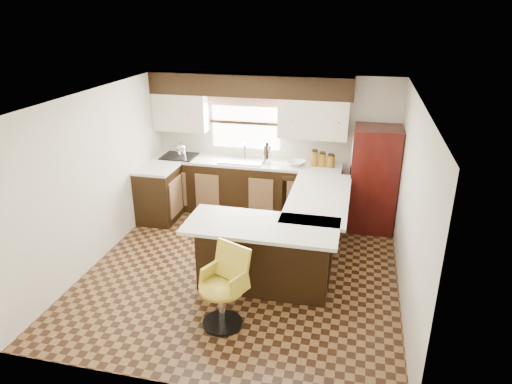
% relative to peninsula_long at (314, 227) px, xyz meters
% --- Properties ---
extents(floor, '(4.40, 4.40, 0.00)m').
position_rel_peninsula_long_xyz_m(floor, '(-0.90, -0.62, -0.45)').
color(floor, '#49301A').
rests_on(floor, ground).
extents(ceiling, '(4.40, 4.40, 0.00)m').
position_rel_peninsula_long_xyz_m(ceiling, '(-0.90, -0.62, 1.95)').
color(ceiling, silver).
rests_on(ceiling, wall_back).
extents(wall_back, '(4.40, 0.00, 4.40)m').
position_rel_peninsula_long_xyz_m(wall_back, '(-0.90, 1.58, 0.75)').
color(wall_back, beige).
rests_on(wall_back, floor).
extents(wall_front, '(4.40, 0.00, 4.40)m').
position_rel_peninsula_long_xyz_m(wall_front, '(-0.90, -2.83, 0.75)').
color(wall_front, beige).
rests_on(wall_front, floor).
extents(wall_left, '(0.00, 4.40, 4.40)m').
position_rel_peninsula_long_xyz_m(wall_left, '(-3.00, -0.62, 0.75)').
color(wall_left, beige).
rests_on(wall_left, floor).
extents(wall_right, '(0.00, 4.40, 4.40)m').
position_rel_peninsula_long_xyz_m(wall_right, '(1.20, -0.62, 0.75)').
color(wall_right, beige).
rests_on(wall_right, floor).
extents(base_cab_back, '(3.30, 0.60, 0.90)m').
position_rel_peninsula_long_xyz_m(base_cab_back, '(-1.35, 1.28, 0.00)').
color(base_cab_back, black).
rests_on(base_cab_back, floor).
extents(base_cab_left, '(0.60, 0.70, 0.90)m').
position_rel_peninsula_long_xyz_m(base_cab_left, '(-2.70, 0.62, 0.00)').
color(base_cab_left, black).
rests_on(base_cab_left, floor).
extents(counter_back, '(3.30, 0.60, 0.04)m').
position_rel_peninsula_long_xyz_m(counter_back, '(-1.35, 1.28, 0.47)').
color(counter_back, silver).
rests_on(counter_back, base_cab_back).
extents(counter_left, '(0.60, 0.70, 0.04)m').
position_rel_peninsula_long_xyz_m(counter_left, '(-2.70, 0.62, 0.47)').
color(counter_left, silver).
rests_on(counter_left, base_cab_left).
extents(soffit, '(3.40, 0.35, 0.36)m').
position_rel_peninsula_long_xyz_m(soffit, '(-1.30, 1.40, 1.77)').
color(soffit, black).
rests_on(soffit, wall_back).
extents(upper_cab_left, '(0.94, 0.35, 0.64)m').
position_rel_peninsula_long_xyz_m(upper_cab_left, '(-2.52, 1.40, 1.27)').
color(upper_cab_left, beige).
rests_on(upper_cab_left, wall_back).
extents(upper_cab_right, '(1.14, 0.35, 0.64)m').
position_rel_peninsula_long_xyz_m(upper_cab_right, '(-0.22, 1.40, 1.27)').
color(upper_cab_right, beige).
rests_on(upper_cab_right, wall_back).
extents(window_pane, '(1.20, 0.02, 0.90)m').
position_rel_peninsula_long_xyz_m(window_pane, '(-1.40, 1.56, 1.10)').
color(window_pane, white).
rests_on(window_pane, wall_back).
extents(valance, '(1.30, 0.06, 0.18)m').
position_rel_peninsula_long_xyz_m(valance, '(-1.40, 1.52, 1.49)').
color(valance, '#D19B93').
rests_on(valance, wall_back).
extents(sink, '(0.75, 0.45, 0.03)m').
position_rel_peninsula_long_xyz_m(sink, '(-1.40, 1.25, 0.51)').
color(sink, '#B2B2B7').
rests_on(sink, counter_back).
extents(dishwasher, '(0.58, 0.03, 0.78)m').
position_rel_peninsula_long_xyz_m(dishwasher, '(-0.35, 0.99, -0.02)').
color(dishwasher, black).
rests_on(dishwasher, floor).
extents(cooktop, '(0.58, 0.50, 0.02)m').
position_rel_peninsula_long_xyz_m(cooktop, '(-2.55, 1.25, 0.51)').
color(cooktop, black).
rests_on(cooktop, counter_back).
extents(peninsula_long, '(0.60, 1.95, 0.90)m').
position_rel_peninsula_long_xyz_m(peninsula_long, '(0.00, 0.00, 0.00)').
color(peninsula_long, black).
rests_on(peninsula_long, floor).
extents(peninsula_return, '(1.65, 0.60, 0.90)m').
position_rel_peninsula_long_xyz_m(peninsula_return, '(-0.53, -0.97, 0.00)').
color(peninsula_return, black).
rests_on(peninsula_return, floor).
extents(counter_pen_long, '(0.84, 1.95, 0.04)m').
position_rel_peninsula_long_xyz_m(counter_pen_long, '(0.05, 0.00, 0.47)').
color(counter_pen_long, silver).
rests_on(counter_pen_long, peninsula_long).
extents(counter_pen_return, '(1.89, 0.84, 0.04)m').
position_rel_peninsula_long_xyz_m(counter_pen_return, '(-0.55, -1.06, 0.47)').
color(counter_pen_return, silver).
rests_on(counter_pen_return, peninsula_return).
extents(refrigerator, '(0.72, 0.70, 1.69)m').
position_rel_peninsula_long_xyz_m(refrigerator, '(0.82, 1.15, 0.40)').
color(refrigerator, '#350B08').
rests_on(refrigerator, floor).
extents(bar_chair, '(0.67, 0.67, 0.96)m').
position_rel_peninsula_long_xyz_m(bar_chair, '(-0.83, -1.84, 0.03)').
color(bar_chair, gold).
rests_on(bar_chair, floor).
extents(kettle, '(0.18, 0.18, 0.25)m').
position_rel_peninsula_long_xyz_m(kettle, '(-2.50, 1.26, 0.64)').
color(kettle, silver).
rests_on(kettle, cooktop).
extents(percolator, '(0.15, 0.15, 0.32)m').
position_rel_peninsula_long_xyz_m(percolator, '(-0.96, 1.28, 0.66)').
color(percolator, silver).
rests_on(percolator, counter_back).
extents(mixing_bowl, '(0.40, 0.40, 0.08)m').
position_rel_peninsula_long_xyz_m(mixing_bowl, '(-0.47, 1.28, 0.53)').
color(mixing_bowl, white).
rests_on(mixing_bowl, counter_back).
extents(canister_large, '(0.12, 0.12, 0.25)m').
position_rel_peninsula_long_xyz_m(canister_large, '(-0.16, 1.30, 0.62)').
color(canister_large, '#835C12').
rests_on(canister_large, counter_back).
extents(canister_med, '(0.12, 0.12, 0.22)m').
position_rel_peninsula_long_xyz_m(canister_med, '(-0.03, 1.30, 0.60)').
color(canister_med, '#835C12').
rests_on(canister_med, counter_back).
extents(canister_small, '(0.13, 0.13, 0.20)m').
position_rel_peninsula_long_xyz_m(canister_small, '(0.11, 1.30, 0.59)').
color(canister_small, '#835C12').
rests_on(canister_small, counter_back).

